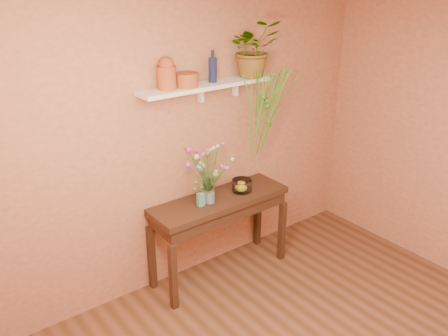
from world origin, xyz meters
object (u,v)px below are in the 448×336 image
sideboard (220,209)px  spider_plant (254,48)px  glass_bowl (242,186)px  glass_vase (209,193)px  terracotta_jug (166,74)px  blue_bottle (213,69)px  bouquet (206,164)px

sideboard → spider_plant: 1.55m
glass_bowl → glass_vase: bearing=-179.3°
terracotta_jug → blue_bottle: 0.46m
sideboard → blue_bottle: size_ratio=4.94×
spider_plant → glass_vase: spider_plant is taller
sideboard → terracotta_jug: bearing=162.6°
bouquet → glass_bowl: bouquet is taller
glass_vase → bouquet: 0.30m
sideboard → blue_bottle: 1.34m
blue_bottle → bouquet: bearing=-143.4°
blue_bottle → spider_plant: spider_plant is taller
bouquet → glass_bowl: size_ratio=2.55×
bouquet → glass_vase: bearing=-8.2°
terracotta_jug → spider_plant: spider_plant is taller
sideboard → bouquet: size_ratio=2.80×
terracotta_jug → glass_bowl: bearing=-11.7°
spider_plant → terracotta_jug: bearing=176.9°
sideboard → glass_bowl: size_ratio=7.13×
blue_bottle → glass_vase: size_ratio=1.23×
sideboard → bouquet: bouquet is taller
sideboard → glass_vase: glass_vase is taller
spider_plant → glass_bowl: bearing=-153.4°
sideboard → bouquet: bearing=-176.7°
blue_bottle → bouquet: 0.84m
sideboard → spider_plant: bearing=11.1°
glass_bowl → sideboard: bearing=178.4°
sideboard → glass_vase: 0.26m
terracotta_jug → glass_vase: bearing=-26.3°
bouquet → blue_bottle: bearing=36.6°
bouquet → sideboard: bearing=3.3°
terracotta_jug → spider_plant: 0.91m
sideboard → bouquet: (-0.16, -0.01, 0.52)m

